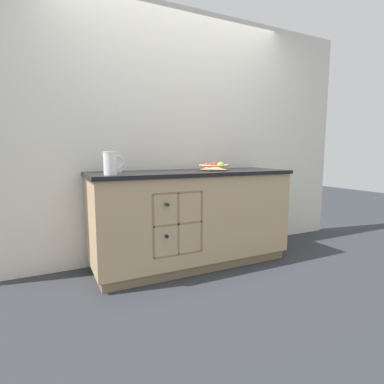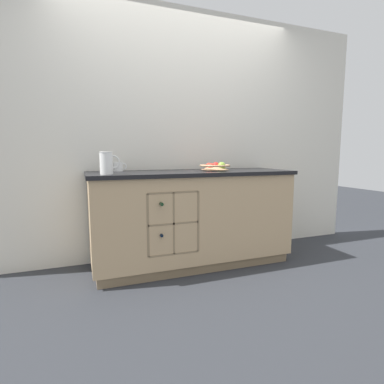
# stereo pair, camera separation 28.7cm
# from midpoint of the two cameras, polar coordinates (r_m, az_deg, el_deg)

# --- Properties ---
(ground_plane) EXTENTS (14.00, 14.00, 0.00)m
(ground_plane) POSITION_cam_midpoint_polar(r_m,az_deg,el_deg) (3.05, 2.77, -13.47)
(ground_plane) COLOR #2D3035
(back_wall) EXTENTS (4.40, 0.06, 2.55)m
(back_wall) POSITION_cam_midpoint_polar(r_m,az_deg,el_deg) (3.20, 0.20, 10.81)
(back_wall) COLOR silver
(back_wall) RESTS_ON ground_plane
(kitchen_island) EXTENTS (1.93, 0.68, 0.92)m
(kitchen_island) POSITION_cam_midpoint_polar(r_m,az_deg,el_deg) (2.91, 2.80, -4.90)
(kitchen_island) COLOR #8B7354
(kitchen_island) RESTS_ON ground_plane
(fruit_bowl) EXTENTS (0.30, 0.30, 0.09)m
(fruit_bowl) POSITION_cam_midpoint_polar(r_m,az_deg,el_deg) (2.95, 7.22, 4.83)
(fruit_bowl) COLOR tan
(fruit_bowl) RESTS_ON kitchen_island
(white_pitcher) EXTENTS (0.16, 0.11, 0.18)m
(white_pitcher) POSITION_cam_midpoint_polar(r_m,az_deg,el_deg) (2.45, -12.74, 5.48)
(white_pitcher) COLOR white
(white_pitcher) RESTS_ON kitchen_island
(ceramic_mug) EXTENTS (0.12, 0.09, 0.09)m
(ceramic_mug) POSITION_cam_midpoint_polar(r_m,az_deg,el_deg) (2.85, -11.05, 4.75)
(ceramic_mug) COLOR white
(ceramic_mug) RESTS_ON kitchen_island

